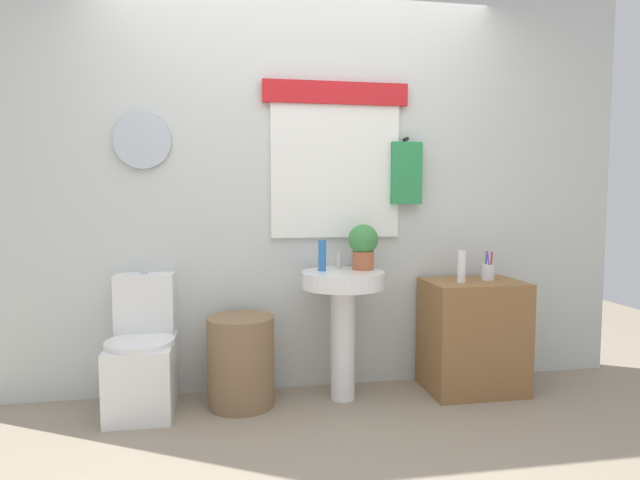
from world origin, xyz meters
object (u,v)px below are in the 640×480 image
at_px(wooden_cabinet, 473,336).
at_px(toothbrush_cup, 488,272).
at_px(soap_bottle, 322,255).
at_px(lotion_bottle, 462,266).
at_px(toilet, 143,359).
at_px(laundry_hamper, 241,361).
at_px(pedestal_sink, 343,304).
at_px(potted_plant, 363,244).

xyz_separation_m(wooden_cabinet, toothbrush_cup, (0.10, 0.02, 0.41)).
bearing_deg(soap_bottle, lotion_bottle, -5.93).
bearing_deg(wooden_cabinet, toilet, 178.99).
height_order(laundry_hamper, lotion_bottle, lotion_bottle).
bearing_deg(wooden_cabinet, laundry_hamper, 180.00).
bearing_deg(pedestal_sink, potted_plant, 23.20).
relative_size(pedestal_sink, wooden_cabinet, 1.11).
bearing_deg(pedestal_sink, toothbrush_cup, 1.19).
xyz_separation_m(soap_bottle, toothbrush_cup, (1.08, -0.03, -0.12)).
relative_size(potted_plant, lotion_bottle, 1.42).
xyz_separation_m(soap_bottle, lotion_bottle, (0.87, -0.09, -0.08)).
distance_m(soap_bottle, potted_plant, 0.27).
relative_size(toilet, pedestal_sink, 1.01).
height_order(soap_bottle, toothbrush_cup, soap_bottle).
height_order(laundry_hamper, soap_bottle, soap_bottle).
relative_size(potted_plant, toothbrush_cup, 1.52).
distance_m(pedestal_sink, toothbrush_cup, 0.97).
relative_size(pedestal_sink, lotion_bottle, 3.98).
distance_m(toilet, laundry_hamper, 0.57).
distance_m(potted_plant, lotion_bottle, 0.63).
height_order(pedestal_sink, wooden_cabinet, pedestal_sink).
distance_m(wooden_cabinet, potted_plant, 0.93).
relative_size(laundry_hamper, soap_bottle, 2.81).
distance_m(laundry_hamper, toothbrush_cup, 1.65).
xyz_separation_m(laundry_hamper, soap_bottle, (0.50, 0.05, 0.62)).
height_order(wooden_cabinet, potted_plant, potted_plant).
xyz_separation_m(laundry_hamper, lotion_bottle, (1.37, -0.04, 0.54)).
distance_m(toilet, pedestal_sink, 1.22).
distance_m(soap_bottle, lotion_bottle, 0.87).
xyz_separation_m(toilet, potted_plant, (1.32, 0.02, 0.65)).
xyz_separation_m(pedestal_sink, toothbrush_cup, (0.96, 0.02, 0.17)).
relative_size(wooden_cabinet, potted_plant, 2.52).
relative_size(laundry_hamper, wooden_cabinet, 0.75).
bearing_deg(laundry_hamper, pedestal_sink, 0.00).
bearing_deg(laundry_hamper, lotion_bottle, -1.68).
relative_size(wooden_cabinet, toothbrush_cup, 3.83).
relative_size(toilet, soap_bottle, 4.20).
bearing_deg(pedestal_sink, lotion_bottle, -3.07).
distance_m(potted_plant, toothbrush_cup, 0.84).
xyz_separation_m(wooden_cabinet, lotion_bottle, (-0.10, -0.04, 0.45)).
height_order(toilet, lotion_bottle, lotion_bottle).
bearing_deg(toothbrush_cup, laundry_hamper, -179.28).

